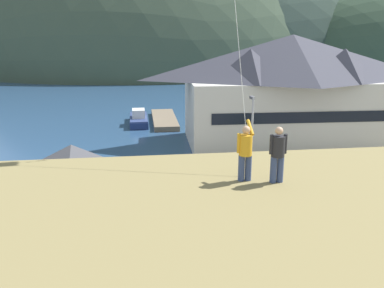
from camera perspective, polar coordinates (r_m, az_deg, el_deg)
The scene contains 15 objects.
ground_plane at distance 22.26m, azimuth 4.07°, elevation -16.38°, with size 600.00×600.00×0.00m, color #66604C.
parking_lot_pad at distance 26.54m, azimuth 1.92°, elevation -10.65°, with size 40.00×20.00×0.10m, color gray.
bay_water at distance 79.47m, azimuth -4.50°, elevation 6.95°, with size 360.00×84.00×0.03m, color navy.
far_hill_east_peak at distance 132.73m, azimuth -5.76°, elevation 10.33°, with size 111.54×71.69×83.80m, color #3D4C38.
far_hill_center_saddle at distance 138.41m, azimuth -1.56°, elevation 10.61°, with size 143.12×67.79×83.16m, color #2D3D33.
harbor_lodge at distance 44.88m, azimuth 14.04°, elevation 8.06°, with size 23.94×12.19×11.79m.
storage_shed_near_lot at distance 27.05m, azimuth -16.69°, elevation -4.97°, with size 5.95×6.24×4.98m.
wharf_dock at distance 55.26m, azimuth -4.03°, elevation 3.55°, with size 3.20×12.30×0.70m.
moored_boat_wharfside at distance 54.06m, azimuth -7.71°, elevation 3.58°, with size 2.48×7.43×2.16m.
parked_car_back_row_right at distance 23.31m, azimuth 15.52°, elevation -12.38°, with size 4.35×2.35×1.82m.
parked_car_back_row_left at distance 29.23m, azimuth 18.55°, elevation -6.78°, with size 4.27×2.18×1.82m.
parked_car_front_row_red at distance 22.20m, azimuth 0.49°, elevation -13.26°, with size 4.23×2.12×1.82m.
parking_light_pole at distance 31.20m, azimuth 8.61°, elevation 1.28°, with size 0.24×0.78×7.08m.
person_kite_flyer at distance 12.13m, azimuth 7.71°, elevation -1.01°, with size 0.51×0.67×1.86m.
person_companion at distance 12.16m, azimuth 12.29°, elevation -1.26°, with size 0.55×0.40×1.74m.
Camera 1 is at (-3.93, -18.51, 11.74)m, focal length 36.93 mm.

